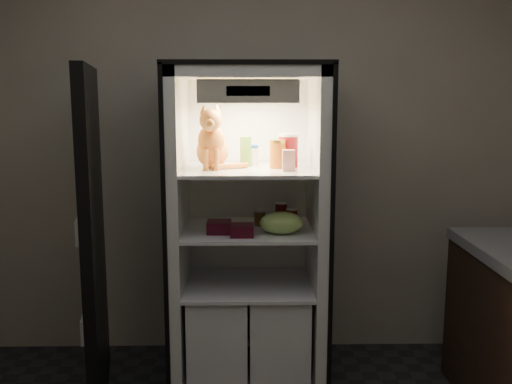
% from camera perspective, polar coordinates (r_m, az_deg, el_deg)
% --- Properties ---
extents(room_shell, '(3.60, 3.60, 3.60)m').
position_cam_1_polar(room_shell, '(1.89, -0.71, 7.24)').
color(room_shell, white).
rests_on(room_shell, floor).
extents(refrigerator, '(0.90, 0.72, 1.88)m').
position_cam_1_polar(refrigerator, '(3.40, -0.77, -5.82)').
color(refrigerator, white).
rests_on(refrigerator, floor).
extents(fridge_door, '(0.22, 0.87, 1.85)m').
position_cam_1_polar(fridge_door, '(3.21, -15.97, -4.90)').
color(fridge_door, black).
rests_on(fridge_door, floor).
extents(tabby_cat, '(0.30, 0.34, 0.37)m').
position_cam_1_polar(tabby_cat, '(3.22, -4.42, 4.78)').
color(tabby_cat, '#CA4D1A').
rests_on(tabby_cat, refrigerator).
extents(parmesan_shaker, '(0.07, 0.07, 0.17)m').
position_cam_1_polar(parmesan_shaker, '(3.31, -1.04, 4.08)').
color(parmesan_shaker, '#227F27').
rests_on(parmesan_shaker, refrigerator).
extents(mayo_tub, '(0.09, 0.09, 0.12)m').
position_cam_1_polar(mayo_tub, '(3.37, -0.52, 3.72)').
color(mayo_tub, white).
rests_on(mayo_tub, refrigerator).
extents(salsa_jar, '(0.09, 0.09, 0.16)m').
position_cam_1_polar(salsa_jar, '(3.23, 2.18, 3.82)').
color(salsa_jar, '#9C130E').
rests_on(salsa_jar, refrigerator).
extents(pepper_jar, '(0.11, 0.11, 0.19)m').
position_cam_1_polar(pepper_jar, '(3.28, 3.24, 4.18)').
color(pepper_jar, maroon).
rests_on(pepper_jar, refrigerator).
extents(cream_carton, '(0.07, 0.07, 0.12)m').
position_cam_1_polar(cream_carton, '(3.12, 3.28, 3.18)').
color(cream_carton, silver).
rests_on(cream_carton, refrigerator).
extents(soda_can_a, '(0.07, 0.07, 0.13)m').
position_cam_1_polar(soda_can_a, '(3.38, 2.53, -2.19)').
color(soda_can_a, black).
rests_on(soda_can_a, refrigerator).
extents(soda_can_b, '(0.06, 0.06, 0.11)m').
position_cam_1_polar(soda_can_b, '(3.27, 3.56, -2.76)').
color(soda_can_b, black).
rests_on(soda_can_b, refrigerator).
extents(soda_can_c, '(0.07, 0.07, 0.12)m').
position_cam_1_polar(soda_can_c, '(3.25, 3.58, -2.77)').
color(soda_can_c, black).
rests_on(soda_can_c, refrigerator).
extents(condiment_jar, '(0.07, 0.07, 0.09)m').
position_cam_1_polar(condiment_jar, '(3.36, 0.38, -2.58)').
color(condiment_jar, '#523A17').
rests_on(condiment_jar, refrigerator).
extents(grape_bag, '(0.24, 0.18, 0.12)m').
position_cam_1_polar(grape_bag, '(3.17, 2.56, -3.10)').
color(grape_bag, '#A2CD60').
rests_on(grape_bag, refrigerator).
extents(berry_box_left, '(0.13, 0.13, 0.07)m').
position_cam_1_polar(berry_box_left, '(3.19, -3.71, -3.50)').
color(berry_box_left, '#460B1D').
rests_on(berry_box_left, refrigerator).
extents(berry_box_right, '(0.13, 0.13, 0.06)m').
position_cam_1_polar(berry_box_right, '(3.12, -1.40, -3.85)').
color(berry_box_right, '#460B1D').
rests_on(berry_box_right, refrigerator).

